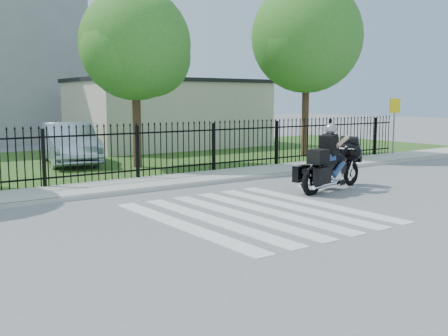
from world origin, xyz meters
TOP-DOWN VIEW (x-y plane):
  - ground at (0.00, 0.00)m, footprint 120.00×120.00m
  - crosswalk at (0.00, 0.00)m, footprint 5.00×5.50m
  - sidewalk at (0.00, 5.00)m, footprint 40.00×2.00m
  - curb at (0.00, 4.00)m, footprint 40.00×0.12m
  - grass_strip at (0.00, 12.00)m, footprint 40.00×12.00m
  - iron_fence at (0.00, 6.00)m, footprint 26.00×0.04m
  - tree_mid at (1.50, 9.00)m, footprint 4.20×4.20m
  - tree_right at (9.50, 8.00)m, footprint 5.00×5.00m
  - building_low at (7.00, 16.00)m, footprint 10.00×6.00m
  - building_low_roof at (7.00, 16.00)m, footprint 10.20×6.20m
  - motorcycle_rider at (3.76, 1.13)m, footprint 2.98×1.38m
  - parked_car at (-0.26, 11.54)m, footprint 2.71×5.32m
  - traffic_sign at (12.93, 5.69)m, footprint 0.54×0.20m

SIDE VIEW (x-z plane):
  - ground at x=0.00m, z-range 0.00..0.00m
  - crosswalk at x=0.00m, z-range 0.00..0.01m
  - grass_strip at x=0.00m, z-range 0.00..0.02m
  - sidewalk at x=0.00m, z-range 0.00..0.12m
  - curb at x=0.00m, z-range 0.00..0.12m
  - motorcycle_rider at x=3.76m, z-range -0.18..1.81m
  - parked_car at x=-0.26m, z-range 0.02..1.69m
  - iron_fence at x=0.00m, z-range 0.00..1.80m
  - building_low at x=7.00m, z-range 0.00..3.50m
  - traffic_sign at x=12.93m, z-range 0.66..3.21m
  - building_low_roof at x=7.00m, z-range 3.50..3.70m
  - tree_mid at x=1.50m, z-range 1.28..8.06m
  - tree_right at x=9.50m, z-range 1.44..9.34m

